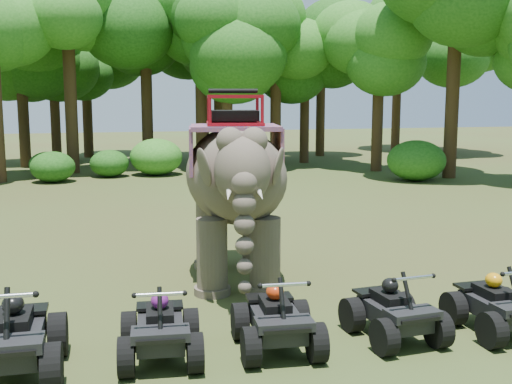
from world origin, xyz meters
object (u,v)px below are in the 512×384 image
elephant (235,187)px  atv_3 (394,303)px  atv_0 (13,328)px  atv_4 (498,298)px  atv_1 (160,320)px  atv_2 (277,311)px

elephant → atv_3: size_ratio=2.94×
atv_0 → atv_3: 5.45m
atv_0 → atv_4: 7.14m
atv_0 → atv_1: atv_0 is taller
atv_3 → atv_4: (1.68, -0.18, 0.01)m
atv_0 → atv_4: (7.13, -0.26, -0.08)m
atv_2 → atv_4: (3.52, -0.23, -0.01)m
atv_0 → atv_2: 3.61m
elephant → atv_2: elephant is taller
atv_2 → atv_3: bearing=3.2°
atv_0 → atv_2: bearing=0.8°
atv_4 → atv_0: bearing=177.1°
atv_1 → atv_4: (5.20, -0.31, 0.00)m
atv_1 → atv_2: bearing=2.9°
atv_1 → atv_2: 1.68m
atv_0 → atv_2: (3.61, -0.03, -0.07)m
elephant → atv_4: size_ratio=2.91×
elephant → atv_3: 4.28m
atv_2 → atv_3: 1.84m
atv_0 → atv_3: (5.45, -0.09, -0.09)m
elephant → atv_1: elephant is taller
atv_2 → atv_3: atv_2 is taller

